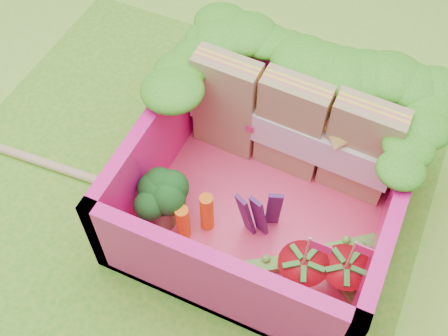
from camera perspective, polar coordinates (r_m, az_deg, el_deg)
ground at (r=3.14m, az=-4.85°, el=-2.97°), size 14.00×14.00×0.00m
placemat at (r=3.13m, az=-4.87°, el=-2.82°), size 2.60×2.60×0.03m
bento_floor at (r=3.04m, az=4.15°, el=-3.99°), size 1.30×1.30×0.05m
bento_box at (r=2.83m, az=4.45°, el=-1.35°), size 1.30×1.30×0.55m
lettuce_ruffle at (r=2.88m, az=8.59°, el=9.85°), size 1.43×0.83×0.11m
sandwich_stack at (r=2.95m, az=6.94°, el=4.15°), size 1.13×0.22×0.62m
broccoli at (r=2.81m, az=-6.38°, el=-3.51°), size 0.32×0.32×0.27m
carrot_sticks at (r=2.83m, az=-2.92°, el=-5.01°), size 0.16×0.17×0.26m
purple_wedges at (r=2.77m, az=3.64°, el=-4.63°), size 0.18×0.13×0.38m
strawberry_left at (r=2.71m, az=7.82°, el=-10.57°), size 0.24×0.24×0.48m
strawberry_right at (r=2.73m, az=11.89°, el=-10.80°), size 0.24×0.24×0.48m
snap_peas at (r=2.86m, az=9.95°, el=-9.50°), size 0.63×0.51×0.05m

